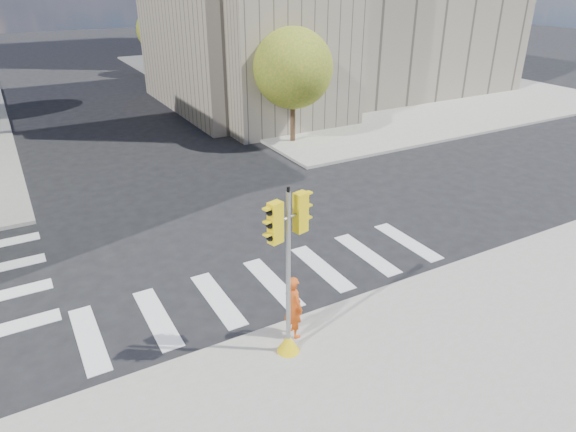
# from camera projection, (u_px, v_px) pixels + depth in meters

# --- Properties ---
(ground) EXTENTS (160.00, 160.00, 0.00)m
(ground) POSITION_uv_depth(u_px,v_px,m) (247.00, 254.00, 17.36)
(ground) COLOR black
(ground) RESTS_ON ground
(sidewalk_far_right) EXTENTS (28.00, 40.00, 0.15)m
(sidewalk_far_right) POSITION_uv_depth(u_px,v_px,m) (324.00, 75.00, 46.61)
(sidewalk_far_right) COLOR gray
(sidewalk_far_right) RESTS_ON ground
(tree_re_near) EXTENTS (4.20, 4.20, 6.16)m
(tree_re_near) POSITION_uv_depth(u_px,v_px,m) (293.00, 68.00, 26.79)
(tree_re_near) COLOR #382616
(tree_re_near) RESTS_ON ground
(tree_re_mid) EXTENTS (4.60, 4.60, 6.66)m
(tree_re_mid) POSITION_uv_depth(u_px,v_px,m) (208.00, 39.00, 36.09)
(tree_re_mid) COLOR #382616
(tree_re_mid) RESTS_ON ground
(tree_re_far) EXTENTS (4.00, 4.00, 5.88)m
(tree_re_far) POSITION_uv_depth(u_px,v_px,m) (159.00, 30.00, 45.74)
(tree_re_far) COLOR #382616
(tree_re_far) RESTS_ON ground
(lamp_near) EXTENTS (0.35, 0.18, 8.11)m
(lamp_near) POSITION_uv_depth(u_px,v_px,m) (266.00, 48.00, 29.92)
(lamp_near) COLOR black
(lamp_near) RESTS_ON sidewalk_far_right
(lamp_far) EXTENTS (0.35, 0.18, 8.11)m
(lamp_far) POSITION_uv_depth(u_px,v_px,m) (186.00, 27.00, 40.93)
(lamp_far) COLOR black
(lamp_far) RESTS_ON sidewalk_far_right
(traffic_signal) EXTENTS (1.08, 0.56, 4.38)m
(traffic_signal) POSITION_uv_depth(u_px,v_px,m) (288.00, 288.00, 11.91)
(traffic_signal) COLOR yellow
(traffic_signal) RESTS_ON sidewalk_near
(photographer) EXTENTS (0.48, 0.67, 1.73)m
(photographer) POSITION_uv_depth(u_px,v_px,m) (293.00, 306.00, 12.92)
(photographer) COLOR #C34612
(photographer) RESTS_ON sidewalk_near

